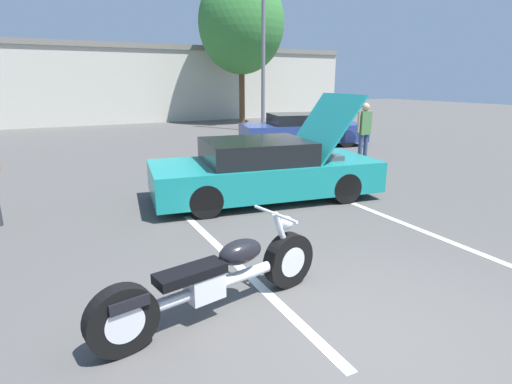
{
  "coord_description": "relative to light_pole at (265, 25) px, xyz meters",
  "views": [
    {
      "loc": [
        -2.46,
        -2.41,
        2.35
      ],
      "look_at": [
        0.08,
        2.55,
        0.8
      ],
      "focal_mm": 28.0,
      "sensor_mm": 36.0,
      "label": 1
    }
  ],
  "objects": [
    {
      "name": "parking_stripe_middle",
      "position": [
        -7.24,
        -12.78,
        -4.82
      ],
      "size": [
        0.12,
        4.52,
        0.01
      ],
      "primitive_type": "cube",
      "color": "white",
      "rests_on": "ground"
    },
    {
      "name": "motorcycle",
      "position": [
        -7.91,
        -13.7,
        -4.43
      ],
      "size": [
        2.62,
        0.83,
        0.96
      ],
      "rotation": [
        0.0,
        0.0,
        0.19
      ],
      "color": "black",
      "rests_on": "ground"
    },
    {
      "name": "far_building",
      "position": [
        -6.76,
        8.57,
        -2.49
      ],
      "size": [
        32.0,
        4.2,
        4.4
      ],
      "color": "beige",
      "rests_on": "ground"
    },
    {
      "name": "show_car_hood_open",
      "position": [
        -5.42,
        -10.12,
        -4.23
      ],
      "size": [
        4.78,
        2.54,
        2.1
      ],
      "rotation": [
        0.0,
        0.0,
        -0.15
      ],
      "color": "teal",
      "rests_on": "ground"
    },
    {
      "name": "parking_stripe_back",
      "position": [
        -4.04,
        -12.78,
        -4.82
      ],
      "size": [
        0.12,
        4.52,
        0.01
      ],
      "primitive_type": "cube",
      "color": "white",
      "rests_on": "ground"
    },
    {
      "name": "tree_background",
      "position": [
        0.71,
        4.02,
        0.56
      ],
      "size": [
        4.68,
        4.68,
        8.09
      ],
      "color": "brown",
      "rests_on": "ground"
    },
    {
      "name": "ground_plane",
      "position": [
        -6.76,
        -14.75,
        -4.83
      ],
      "size": [
        80.0,
        80.0,
        0.0
      ],
      "primitive_type": "plane",
      "color": "#514F4C"
    },
    {
      "name": "light_pole",
      "position": [
        0.0,
        0.0,
        0.0
      ],
      "size": [
        1.21,
        0.28,
        8.88
      ],
      "color": "slate",
      "rests_on": "ground"
    },
    {
      "name": "spectator_midground",
      "position": [
        -1.09,
        -8.19,
        -3.78
      ],
      "size": [
        0.52,
        0.23,
        1.75
      ],
      "color": "#38476B",
      "rests_on": "ground"
    },
    {
      "name": "parked_car_right_row",
      "position": [
        -0.82,
        -4.53,
        -4.25
      ],
      "size": [
        4.86,
        2.85,
        1.19
      ],
      "rotation": [
        0.0,
        0.0,
        -0.23
      ],
      "color": "navy",
      "rests_on": "ground"
    }
  ]
}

